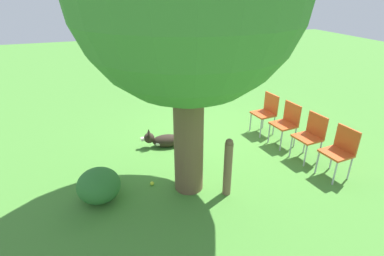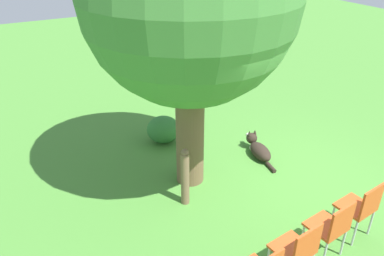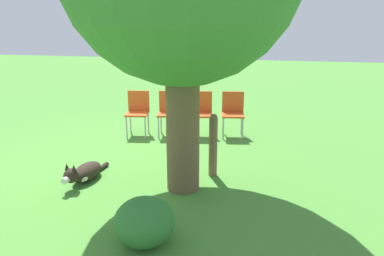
% 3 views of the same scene
% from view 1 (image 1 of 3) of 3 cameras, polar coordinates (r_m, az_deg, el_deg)
% --- Properties ---
extents(ground_plane, '(30.00, 30.00, 0.00)m').
position_cam_1_polar(ground_plane, '(6.24, 2.53, -3.67)').
color(ground_plane, '#478433').
extents(dog, '(1.09, 0.39, 0.39)m').
position_cam_1_polar(dog, '(6.24, -5.46, -2.33)').
color(dog, '#2D231C').
rests_on(dog, ground_plane).
extents(fence_post, '(0.13, 0.13, 0.99)m').
position_cam_1_polar(fence_post, '(4.70, 6.85, -7.38)').
color(fence_post, brown).
rests_on(fence_post, ground_plane).
extents(red_chair_0, '(0.47, 0.49, 0.90)m').
position_cam_1_polar(red_chair_0, '(6.86, 13.98, 3.25)').
color(red_chair_0, '#D14C1E').
rests_on(red_chair_0, ground_plane).
extents(red_chair_1, '(0.47, 0.49, 0.90)m').
position_cam_1_polar(red_chair_1, '(6.43, 17.61, 1.26)').
color(red_chair_1, '#D14C1E').
rests_on(red_chair_1, ground_plane).
extents(red_chair_2, '(0.47, 0.49, 0.90)m').
position_cam_1_polar(red_chair_2, '(6.03, 21.73, -1.01)').
color(red_chair_2, '#D14C1E').
rests_on(red_chair_2, ground_plane).
extents(red_chair_3, '(0.47, 0.49, 0.90)m').
position_cam_1_polar(red_chair_3, '(5.68, 26.40, -3.58)').
color(red_chair_3, '#D14C1E').
rests_on(red_chair_3, ground_plane).
extents(tennis_ball, '(0.07, 0.07, 0.07)m').
position_cam_1_polar(tennis_ball, '(5.15, -7.63, -10.42)').
color(tennis_ball, '#CCE033').
rests_on(tennis_ball, ground_plane).
extents(low_shrub, '(0.66, 0.66, 0.53)m').
position_cam_1_polar(low_shrub, '(4.89, -17.33, -10.39)').
color(low_shrub, '#337533').
rests_on(low_shrub, ground_plane).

